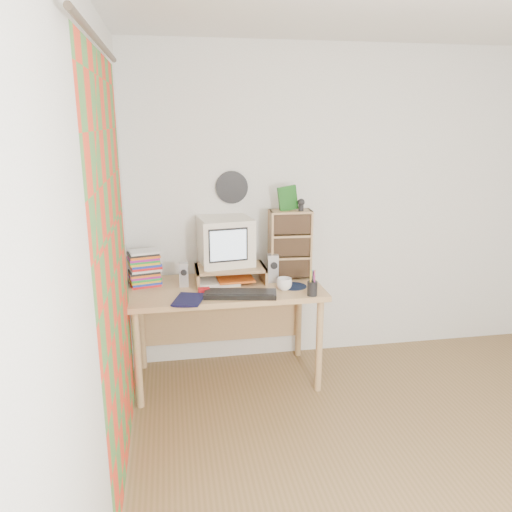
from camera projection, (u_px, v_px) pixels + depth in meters
name	position (u px, v px, depth m)	size (l,w,h in m)	color
floor	(444.00, 486.00, 2.72)	(3.50, 3.50, 0.00)	olive
back_wall	(345.00, 207.00, 4.06)	(3.50, 3.50, 0.00)	white
left_wall	(91.00, 287.00, 2.10)	(3.50, 3.50, 0.00)	white
curtain	(114.00, 275.00, 2.59)	(2.20, 2.20, 0.00)	red
wall_disc	(232.00, 187.00, 3.84)	(0.25, 0.25, 0.02)	black
desk	(225.00, 300.00, 3.76)	(1.40, 0.70, 0.75)	tan
monitor_riser	(230.00, 270.00, 3.74)	(0.52, 0.30, 0.12)	tan
crt_monitor	(226.00, 242.00, 3.73)	(0.37, 0.37, 0.35)	silver
speaker_left	(184.00, 275.00, 3.65)	(0.07, 0.07, 0.18)	#AEADB2
speaker_right	(273.00, 268.00, 3.75)	(0.08, 0.08, 0.21)	#AEADB2
keyboard	(240.00, 294.00, 3.45)	(0.50, 0.17, 0.03)	black
dvd_stack	(145.00, 266.00, 3.64)	(0.21, 0.15, 0.30)	brown
cd_rack	(290.00, 244.00, 3.80)	(0.32, 0.17, 0.53)	tan
mug	(284.00, 284.00, 3.57)	(0.11, 0.11, 0.09)	white
diary	(175.00, 298.00, 3.36)	(0.23, 0.17, 0.05)	#0E1036
mousepad	(293.00, 286.00, 3.66)	(0.19, 0.19, 0.00)	black
pen_cup	(312.00, 286.00, 3.45)	(0.07, 0.07, 0.14)	black
papers	(225.00, 281.00, 3.73)	(0.31, 0.22, 0.04)	white
red_box	(204.00, 291.00, 3.51)	(0.08, 0.05, 0.04)	red
game_box	(288.00, 198.00, 3.71)	(0.14, 0.03, 0.18)	#185317
webcam	(301.00, 205.00, 3.70)	(0.05, 0.05, 0.09)	black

